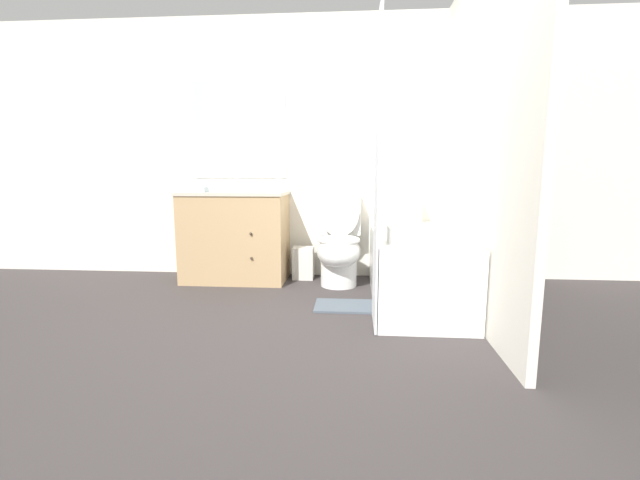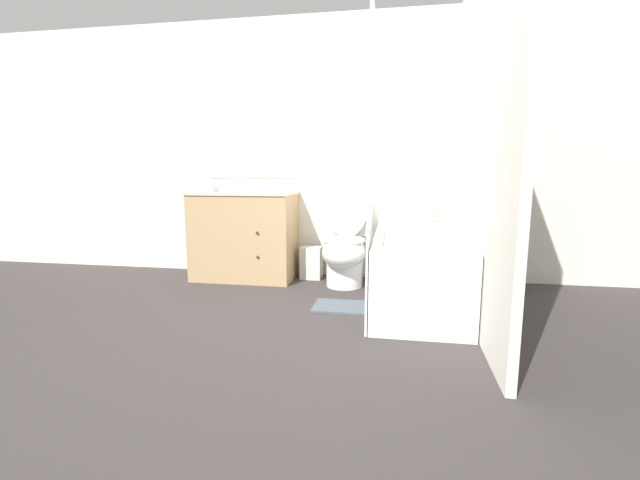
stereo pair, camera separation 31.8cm
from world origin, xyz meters
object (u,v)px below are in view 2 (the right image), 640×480
(wastebasket, at_px, (311,263))
(tissue_box, at_px, (280,187))
(sink_faucet, at_px, (250,187))
(bathtub, at_px, (417,268))
(soap_dispenser, at_px, (287,185))
(bath_mat, at_px, (343,307))
(hand_towel_folded, at_px, (204,189))
(toilet, at_px, (345,246))
(vanity_cabinet, at_px, (245,234))
(bath_towel_folded, at_px, (406,236))

(wastebasket, xyz_separation_m, tissue_box, (-0.30, -0.04, 0.74))
(sink_faucet, relative_size, bathtub, 0.09)
(wastebasket, relative_size, soap_dispenser, 2.34)
(bath_mat, bearing_deg, sink_faucet, 138.24)
(wastebasket, bearing_deg, hand_towel_folded, -165.09)
(bathtub, bearing_deg, toilet, 144.86)
(sink_faucet, bearing_deg, tissue_box, -18.94)
(wastebasket, distance_m, soap_dispenser, 0.79)
(wastebasket, bearing_deg, tissue_box, -173.27)
(vanity_cabinet, bearing_deg, bathtub, -18.23)
(tissue_box, distance_m, bath_mat, 1.41)
(sink_faucet, height_order, bath_mat, sink_faucet)
(toilet, relative_size, bathtub, 0.57)
(vanity_cabinet, bearing_deg, bath_mat, -35.76)
(sink_faucet, height_order, wastebasket, sink_faucet)
(bathtub, distance_m, bath_mat, 0.67)
(hand_towel_folded, bearing_deg, toilet, 2.80)
(hand_towel_folded, distance_m, bath_towel_folded, 2.05)
(sink_faucet, height_order, hand_towel_folded, sink_faucet)
(tissue_box, xyz_separation_m, hand_towel_folded, (-0.67, -0.22, -0.02))
(tissue_box, relative_size, soap_dispenser, 0.93)
(sink_faucet, relative_size, hand_towel_folded, 0.58)
(toilet, bearing_deg, bath_mat, -84.55)
(bath_towel_folded, relative_size, bath_mat, 0.68)
(toilet, height_order, hand_towel_folded, toilet)
(bath_towel_folded, bearing_deg, tissue_box, 137.56)
(soap_dispenser, xyz_separation_m, hand_towel_folded, (-0.75, -0.20, -0.03))
(bathtub, distance_m, wastebasket, 1.18)
(bath_towel_folded, bearing_deg, soap_dispenser, 136.42)
(vanity_cabinet, xyz_separation_m, hand_towel_folded, (-0.33, -0.16, 0.44))
(wastebasket, bearing_deg, bath_mat, -64.12)
(soap_dispenser, bearing_deg, vanity_cabinet, -174.82)
(tissue_box, height_order, bath_towel_folded, tissue_box)
(hand_towel_folded, bearing_deg, bath_mat, -23.53)
(bathtub, height_order, hand_towel_folded, hand_towel_folded)
(sink_faucet, xyz_separation_m, bathtub, (1.62, -0.72, -0.61))
(bath_mat, bearing_deg, soap_dispenser, 128.75)
(bath_towel_folded, bearing_deg, bathtub, 77.67)
(soap_dispenser, relative_size, bath_mat, 0.30)
(vanity_cabinet, bearing_deg, bath_towel_folded, -33.66)
(hand_towel_folded, bearing_deg, tissue_box, 18.37)
(vanity_cabinet, relative_size, tissue_box, 7.98)
(toilet, relative_size, bath_towel_folded, 2.98)
(bathtub, xyz_separation_m, bath_mat, (-0.56, -0.23, -0.27))
(tissue_box, xyz_separation_m, bath_towel_folded, (1.18, -1.08, -0.29))
(vanity_cabinet, xyz_separation_m, bath_mat, (1.06, -0.76, -0.43))
(vanity_cabinet, distance_m, bath_mat, 1.37)
(vanity_cabinet, bearing_deg, sink_faucet, 90.00)
(soap_dispenser, height_order, bath_towel_folded, soap_dispenser)
(hand_towel_folded, distance_m, bath_mat, 1.75)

